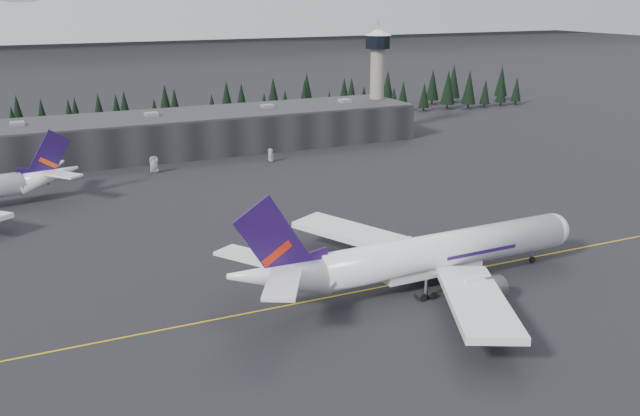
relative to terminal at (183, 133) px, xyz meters
name	(u,v)px	position (x,y,z in m)	size (l,w,h in m)	color
ground	(368,285)	(0.00, -125.00, -6.30)	(1400.00, 1400.00, 0.00)	black
taxiline	(373,289)	(0.00, -127.00, -6.29)	(400.00, 0.40, 0.02)	gold
terminal	(183,133)	(0.00, 0.00, 0.00)	(160.00, 30.00, 12.60)	black
control_tower	(377,69)	(75.00, 3.00, 17.11)	(10.00, 10.00, 37.70)	gray
treeline	(157,113)	(0.00, 37.00, 1.20)	(360.00, 20.00, 15.00)	black
mountain_ridge	(18,31)	(0.00, 875.00, -6.30)	(4400.00, 900.00, 420.00)	white
jet_main	(418,256)	(7.28, -129.74, -0.44)	(70.66, 65.21, 20.77)	white
gse_vehicle_a	(154,170)	(-15.59, -24.96, -5.60)	(2.31, 5.01, 1.39)	white
gse_vehicle_b	(271,159)	(20.65, -26.39, -5.58)	(1.70, 4.23, 1.44)	silver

